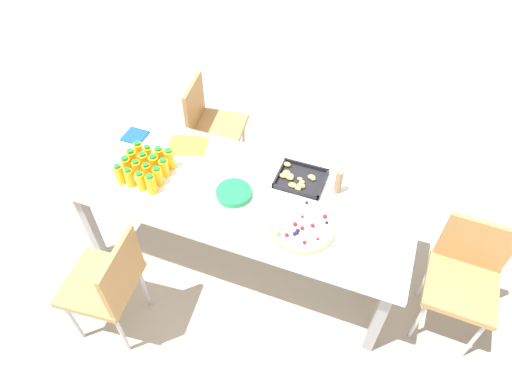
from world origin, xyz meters
name	(u,v)px	position (x,y,z in m)	size (l,w,h in m)	color
ground_plane	(243,257)	(0.00, 0.00, 0.00)	(12.00, 12.00, 0.00)	#B2A899
party_table	(241,197)	(0.00, 0.00, 0.66)	(2.12, 0.83, 0.72)	white
chair_far_left	(210,121)	(-0.59, 0.79, 0.50)	(0.45, 0.45, 0.83)	#B7844C
chair_near_left	(109,281)	(-0.52, -0.74, 0.50)	(0.44, 0.44, 0.83)	#B7844C
chair_end	(465,273)	(1.38, 0.04, 0.50)	(0.41, 0.41, 0.83)	#B7844C
juice_bottle_0	(120,175)	(-0.71, -0.20, 0.79)	(0.05, 0.05, 0.15)	#FAAC14
juice_bottle_1	(129,178)	(-0.65, -0.20, 0.79)	(0.05, 0.05, 0.14)	#F9AC14
juice_bottle_2	(141,181)	(-0.57, -0.20, 0.79)	(0.05, 0.05, 0.14)	#FAAC14
juice_bottle_3	(151,184)	(-0.49, -0.20, 0.79)	(0.06, 0.06, 0.14)	#F9AC14
juice_bottle_4	(127,166)	(-0.71, -0.12, 0.79)	(0.06, 0.06, 0.14)	#FAAD14
juice_bottle_5	(137,169)	(-0.64, -0.12, 0.79)	(0.05, 0.05, 0.14)	#F9AE14
juice_bottle_6	(147,173)	(-0.56, -0.13, 0.79)	(0.05, 0.05, 0.14)	#F9AC14
juice_bottle_7	(158,176)	(-0.49, -0.13, 0.79)	(0.06, 0.06, 0.14)	#F9AD14
juice_bottle_8	(132,159)	(-0.72, -0.05, 0.79)	(0.06, 0.06, 0.14)	#F9AE14
juice_bottle_9	(144,162)	(-0.64, -0.04, 0.78)	(0.06, 0.06, 0.13)	#F9AC14
juice_bottle_10	(154,164)	(-0.56, -0.05, 0.79)	(0.06, 0.06, 0.14)	#F9AC14
juice_bottle_11	(164,168)	(-0.49, -0.05, 0.78)	(0.06, 0.06, 0.13)	#FAAD14
juice_bottle_12	(139,151)	(-0.72, 0.03, 0.78)	(0.06, 0.06, 0.13)	#F9AD14
juice_bottle_13	(149,154)	(-0.65, 0.02, 0.78)	(0.05, 0.05, 0.13)	#F9AC14
juice_bottle_14	(160,157)	(-0.56, 0.02, 0.79)	(0.06, 0.06, 0.15)	#FAAE14
juice_bottle_15	(170,159)	(-0.49, 0.03, 0.79)	(0.06, 0.06, 0.15)	#FAAD14
fruit_pizza	(302,226)	(0.44, -0.14, 0.74)	(0.38, 0.38, 0.05)	tan
snack_tray	(299,179)	(0.31, 0.20, 0.74)	(0.29, 0.26, 0.04)	black
plate_stack	(234,193)	(-0.02, -0.05, 0.74)	(0.22, 0.22, 0.04)	#1E8C4C
napkin_stack	(135,136)	(-0.87, 0.21, 0.73)	(0.15, 0.15, 0.01)	#194CA5
cardboard_tube	(339,182)	(0.55, 0.20, 0.81)	(0.04, 0.04, 0.17)	#9E7A56
paper_folder	(188,145)	(-0.49, 0.25, 0.73)	(0.26, 0.20, 0.01)	yellow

